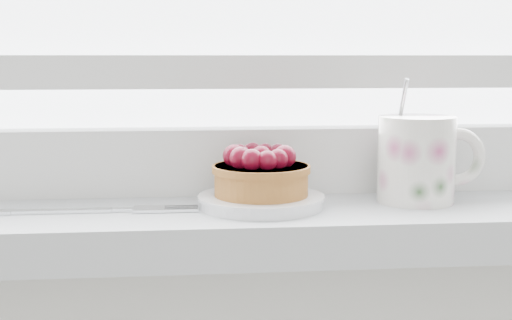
{
  "coord_description": "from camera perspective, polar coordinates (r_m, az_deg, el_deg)",
  "views": [
    {
      "loc": [
        -0.09,
        1.21,
        1.09
      ],
      "look_at": [
        -0.02,
        1.88,
        0.99
      ],
      "focal_mm": 50.0,
      "sensor_mm": 36.0,
      "label": 1
    }
  ],
  "objects": [
    {
      "name": "floral_mug",
      "position": [
        0.74,
        12.92,
        0.2
      ],
      "size": [
        0.11,
        0.08,
        0.12
      ],
      "color": "white",
      "rests_on": "windowsill"
    },
    {
      "name": "raspberry_tart",
      "position": [
        0.69,
        0.4,
        -1.0
      ],
      "size": [
        0.1,
        0.1,
        0.05
      ],
      "color": "brown",
      "rests_on": "saucer"
    },
    {
      "name": "saucer",
      "position": [
        0.7,
        0.42,
        -3.32
      ],
      "size": [
        0.12,
        0.12,
        0.01
      ],
      "primitive_type": "cylinder",
      "color": "white",
      "rests_on": "windowsill"
    },
    {
      "name": "fork",
      "position": [
        0.69,
        -12.78,
        -3.95
      ],
      "size": [
        0.19,
        0.02,
        0.0
      ],
      "color": "silver",
      "rests_on": "windowsill"
    }
  ]
}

